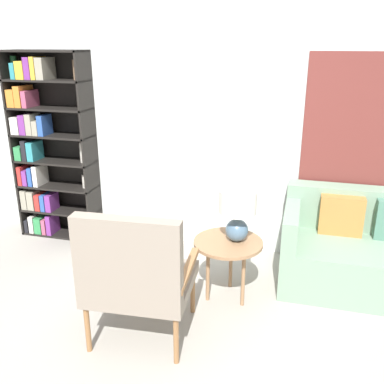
{
  "coord_description": "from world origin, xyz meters",
  "views": [
    {
      "loc": [
        0.73,
        -1.89,
        1.98
      ],
      "look_at": [
        -0.06,
        1.06,
        0.9
      ],
      "focal_mm": 40.0,
      "sensor_mm": 36.0,
      "label": 1
    }
  ],
  "objects_px": {
    "table_lamp": "(238,210)",
    "armchair": "(136,273)",
    "side_table": "(228,247)",
    "bookshelf": "(46,147)"
  },
  "relations": [
    {
      "from": "table_lamp",
      "to": "armchair",
      "type": "bearing_deg",
      "value": -126.45
    },
    {
      "from": "side_table",
      "to": "armchair",
      "type": "bearing_deg",
      "value": -124.44
    },
    {
      "from": "armchair",
      "to": "table_lamp",
      "type": "xyz_separation_m",
      "value": [
        0.55,
        0.74,
        0.22
      ]
    },
    {
      "from": "side_table",
      "to": "table_lamp",
      "type": "relative_size",
      "value": 1.31
    },
    {
      "from": "table_lamp",
      "to": "bookshelf",
      "type": "bearing_deg",
      "value": 161.23
    },
    {
      "from": "side_table",
      "to": "table_lamp",
      "type": "xyz_separation_m",
      "value": [
        0.06,
        0.03,
        0.31
      ]
    },
    {
      "from": "armchair",
      "to": "table_lamp",
      "type": "bearing_deg",
      "value": 53.55
    },
    {
      "from": "bookshelf",
      "to": "armchair",
      "type": "relative_size",
      "value": 1.92
    },
    {
      "from": "armchair",
      "to": "table_lamp",
      "type": "height_order",
      "value": "armchair"
    },
    {
      "from": "bookshelf",
      "to": "table_lamp",
      "type": "distance_m",
      "value": 2.23
    }
  ]
}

